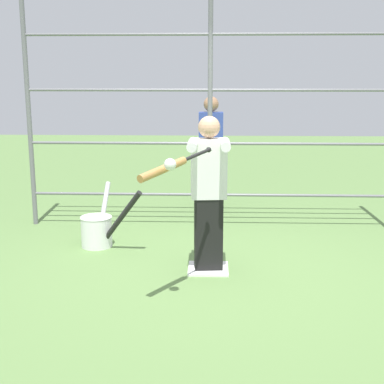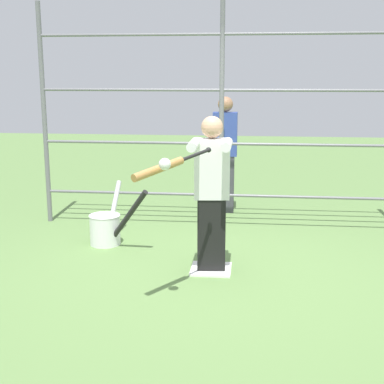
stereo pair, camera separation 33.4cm
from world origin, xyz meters
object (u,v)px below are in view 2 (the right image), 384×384
at_px(batter, 211,190).
at_px(softball_in_flight, 165,164).
at_px(bystander_behind_fence, 225,153).
at_px(bat_bucket, 107,227).
at_px(baseball_bat_swinging, 165,166).

xyz_separation_m(batter, softball_in_flight, (0.29, 0.98, 0.40)).
relative_size(batter, bystander_behind_fence, 0.95).
bearing_deg(bat_bucket, baseball_bat_swinging, 121.03).
bearing_deg(bystander_behind_fence, softball_in_flight, 84.79).
distance_m(batter, baseball_bat_swinging, 0.96).
height_order(batter, softball_in_flight, batter).
relative_size(bat_bucket, bystander_behind_fence, 0.58).
bearing_deg(bat_bucket, softball_in_flight, 119.41).
distance_m(baseball_bat_swinging, bat_bucket, 2.07).
height_order(baseball_bat_swinging, softball_in_flight, baseball_bat_swinging).
relative_size(batter, softball_in_flight, 15.97).
relative_size(softball_in_flight, bystander_behind_fence, 0.06).
xyz_separation_m(softball_in_flight, bystander_behind_fence, (-0.31, -3.35, -0.39)).
relative_size(softball_in_flight, bat_bucket, 0.10).
bearing_deg(baseball_bat_swinging, bystander_behind_fence, -95.80).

